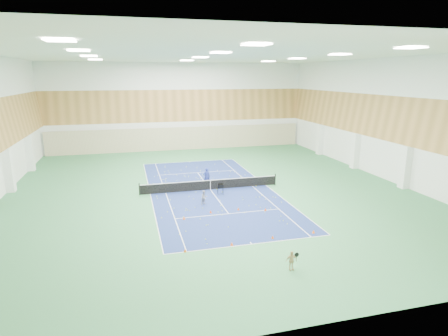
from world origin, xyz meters
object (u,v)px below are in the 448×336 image
object	(u,v)px
tennis_net	(210,184)
coach	(207,177)
child_court	(204,197)
ball_cart	(220,189)
child_apron	(291,261)

from	to	relation	value
tennis_net	coach	size ratio (longest dim) A/B	7.07
child_court	ball_cart	distance (m)	2.93
tennis_net	ball_cart	xyz separation A→B (m)	(0.56, -1.56, -0.08)
coach	child_apron	size ratio (longest dim) A/B	1.65
child_apron	ball_cart	xyz separation A→B (m)	(-0.51, 13.85, -0.07)
tennis_net	ball_cart	world-z (taller)	tennis_net
coach	child_apron	xyz separation A→B (m)	(1.16, -16.62, -0.36)
tennis_net	coach	xyz separation A→B (m)	(-0.09, 1.21, 0.36)
child_court	child_apron	xyz separation A→B (m)	(2.42, -11.63, -0.03)
child_court	child_apron	world-z (taller)	child_court
child_court	child_apron	distance (m)	11.88
child_apron	coach	bearing A→B (deg)	92.63
tennis_net	child_court	xyz separation A→B (m)	(-1.35, -3.78, 0.03)
tennis_net	child_apron	xyz separation A→B (m)	(1.06, -15.41, -0.00)
child_apron	ball_cart	distance (m)	13.86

